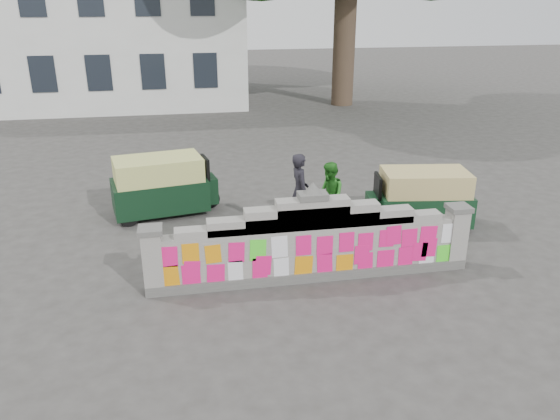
{
  "coord_description": "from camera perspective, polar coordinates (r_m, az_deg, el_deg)",
  "views": [
    {
      "loc": [
        -2.37,
        -9.33,
        5.22
      ],
      "look_at": [
        -0.44,
        1.0,
        1.1
      ],
      "focal_mm": 35.0,
      "sensor_mm": 36.0,
      "label": 1
    }
  ],
  "objects": [
    {
      "name": "cyclist_bike",
      "position": [
        12.54,
        2.04,
        -0.64
      ],
      "size": [
        2.02,
        0.88,
        1.03
      ],
      "primitive_type": "imported",
      "rotation": [
        0.0,
        0.0,
        1.67
      ],
      "color": "black",
      "rests_on": "ground"
    },
    {
      "name": "ground",
      "position": [
        10.95,
        3.24,
        -7.1
      ],
      "size": [
        100.0,
        100.0,
        0.0
      ],
      "primitive_type": "plane",
      "color": "#383533",
      "rests_on": "ground"
    },
    {
      "name": "parapet_wall",
      "position": [
        10.61,
        3.33,
        -3.55
      ],
      "size": [
        6.48,
        0.44,
        2.01
      ],
      "color": "#4C4C49",
      "rests_on": "ground"
    },
    {
      "name": "building",
      "position": [
        31.68,
        -20.0,
        18.02
      ],
      "size": [
        16.0,
        10.0,
        8.9
      ],
      "color": "silver",
      "rests_on": "ground"
    },
    {
      "name": "rickshaw_left",
      "position": [
        14.13,
        -12.21,
        2.57
      ],
      "size": [
        2.78,
        1.65,
        1.49
      ],
      "rotation": [
        0.0,
        0.0,
        0.18
      ],
      "color": "black",
      "rests_on": "ground"
    },
    {
      "name": "pedestrian",
      "position": [
        13.01,
        5.18,
        1.5
      ],
      "size": [
        0.65,
        0.81,
        1.62
      ],
      "primitive_type": "imported",
      "rotation": [
        0.0,
        0.0,
        -1.62
      ],
      "color": "#277B21",
      "rests_on": "ground"
    },
    {
      "name": "cyclist_rider",
      "position": [
        12.41,
        2.06,
        0.9
      ],
      "size": [
        0.48,
        0.68,
        1.75
      ],
      "primitive_type": "imported",
      "rotation": [
        0.0,
        0.0,
        1.67
      ],
      "color": "black",
      "rests_on": "ground"
    },
    {
      "name": "rickshaw_right",
      "position": [
        13.49,
        14.5,
        1.24
      ],
      "size": [
        2.59,
        1.48,
        1.4
      ],
      "rotation": [
        0.0,
        0.0,
        2.99
      ],
      "color": "black",
      "rests_on": "ground"
    }
  ]
}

